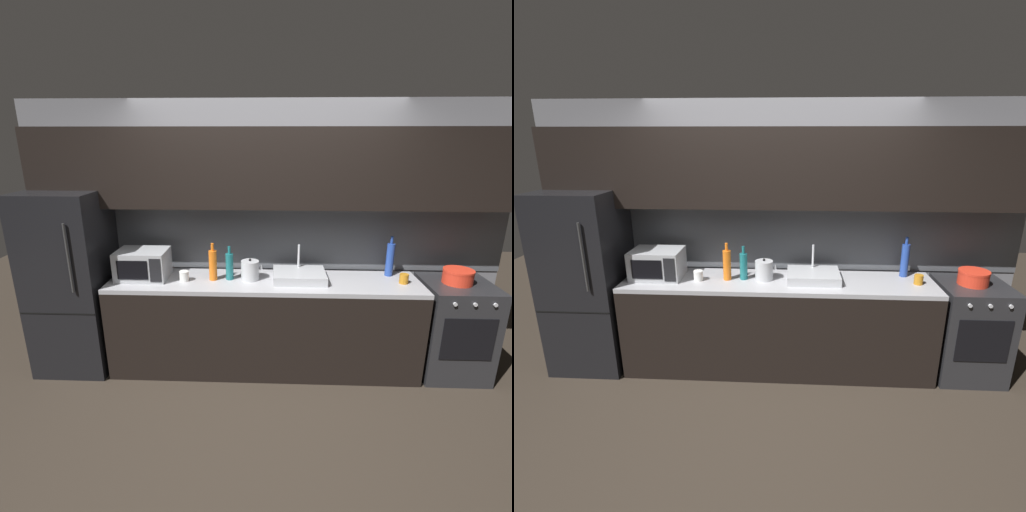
% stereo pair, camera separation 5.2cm
% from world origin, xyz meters
% --- Properties ---
extents(ground_plane, '(10.00, 10.00, 0.00)m').
position_xyz_m(ground_plane, '(0.00, 0.00, 0.00)').
color(ground_plane, '#2D261E').
extents(back_wall, '(4.60, 0.44, 2.50)m').
position_xyz_m(back_wall, '(0.00, 1.20, 1.55)').
color(back_wall, slate).
rests_on(back_wall, ground).
extents(counter_run, '(2.86, 0.60, 0.90)m').
position_xyz_m(counter_run, '(0.00, 0.90, 0.45)').
color(counter_run, black).
rests_on(counter_run, ground).
extents(refrigerator, '(0.68, 0.69, 1.71)m').
position_xyz_m(refrigerator, '(-1.81, 0.90, 0.86)').
color(refrigerator, black).
rests_on(refrigerator, ground).
extents(oven_range, '(0.60, 0.62, 0.90)m').
position_xyz_m(oven_range, '(1.77, 0.90, 0.45)').
color(oven_range, '#232326').
rests_on(oven_range, ground).
extents(microwave, '(0.46, 0.35, 0.27)m').
position_xyz_m(microwave, '(-1.13, 0.92, 1.04)').
color(microwave, '#A8AAAF').
rests_on(microwave, counter_run).
extents(sink_basin, '(0.48, 0.38, 0.30)m').
position_xyz_m(sink_basin, '(0.32, 0.93, 0.94)').
color(sink_basin, '#ADAFB5').
rests_on(sink_basin, counter_run).
extents(kettle, '(0.20, 0.17, 0.20)m').
position_xyz_m(kettle, '(-0.13, 0.92, 0.99)').
color(kettle, '#B7BABF').
rests_on(kettle, counter_run).
extents(wine_bottle_blue, '(0.07, 0.07, 0.38)m').
position_xyz_m(wine_bottle_blue, '(1.18, 1.08, 1.06)').
color(wine_bottle_blue, '#234299').
rests_on(wine_bottle_blue, counter_run).
extents(wine_bottle_teal, '(0.07, 0.07, 0.32)m').
position_xyz_m(wine_bottle_teal, '(-0.32, 0.92, 1.03)').
color(wine_bottle_teal, '#19666B').
rests_on(wine_bottle_teal, counter_run).
extents(wine_bottle_orange, '(0.07, 0.07, 0.35)m').
position_xyz_m(wine_bottle_orange, '(-0.47, 0.90, 1.05)').
color(wine_bottle_orange, orange).
rests_on(wine_bottle_orange, counter_run).
extents(mug_white, '(0.09, 0.09, 0.09)m').
position_xyz_m(mug_white, '(-0.73, 0.85, 0.95)').
color(mug_white, silver).
rests_on(mug_white, counter_run).
extents(mug_amber, '(0.08, 0.08, 0.09)m').
position_xyz_m(mug_amber, '(1.26, 0.88, 0.94)').
color(mug_amber, '#B27019').
rests_on(mug_amber, counter_run).
extents(cooking_pot, '(0.26, 0.26, 0.13)m').
position_xyz_m(cooking_pot, '(1.75, 0.90, 0.97)').
color(cooking_pot, red).
rests_on(cooking_pot, oven_range).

